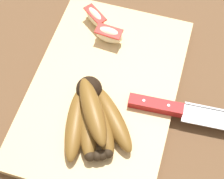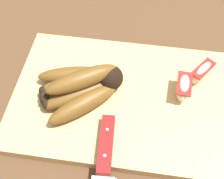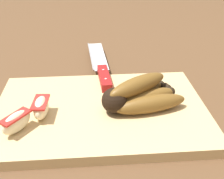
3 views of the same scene
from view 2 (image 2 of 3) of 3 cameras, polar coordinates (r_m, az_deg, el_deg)
ground_plane at (r=0.54m, az=3.70°, el=-1.76°), size 6.00×6.00×0.00m
cutting_board at (r=0.53m, az=2.03°, el=-1.89°), size 0.41×0.27×0.02m
banana_bunch at (r=0.51m, az=-6.03°, el=0.66°), size 0.16×0.15×0.06m
chefs_knife at (r=0.45m, az=-1.73°, el=-16.89°), size 0.05×0.28×0.02m
apple_wedge_near at (r=0.55m, az=17.85°, el=3.38°), size 0.05×0.06×0.04m
apple_wedge_middle at (r=0.52m, az=14.28°, el=0.47°), size 0.03×0.06×0.04m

